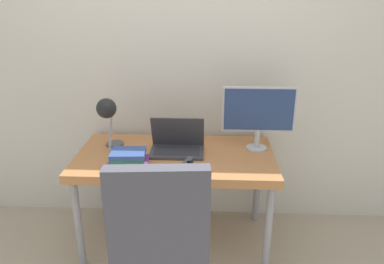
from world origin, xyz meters
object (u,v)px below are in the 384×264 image
at_px(laptop, 177,145).
at_px(office_chair, 161,260).
at_px(book_stack, 128,160).
at_px(desk_lamp, 107,112).
at_px(monitor, 259,113).

height_order(laptop, office_chair, office_chair).
height_order(office_chair, book_stack, office_chair).
height_order(desk_lamp, book_stack, desk_lamp).
distance_m(office_chair, book_stack, 0.81).
bearing_deg(laptop, book_stack, -136.74).
height_order(monitor, desk_lamp, monitor).
relative_size(monitor, desk_lamp, 1.28).
bearing_deg(monitor, laptop, -171.33).
bearing_deg(office_chair, laptop, 90.47).
height_order(monitor, book_stack, monitor).
relative_size(laptop, monitor, 0.74).
height_order(laptop, book_stack, laptop).
xyz_separation_m(office_chair, book_stack, (-0.30, 0.73, 0.16)).
bearing_deg(book_stack, laptop, 43.26).
bearing_deg(monitor, desk_lamp, -173.80).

